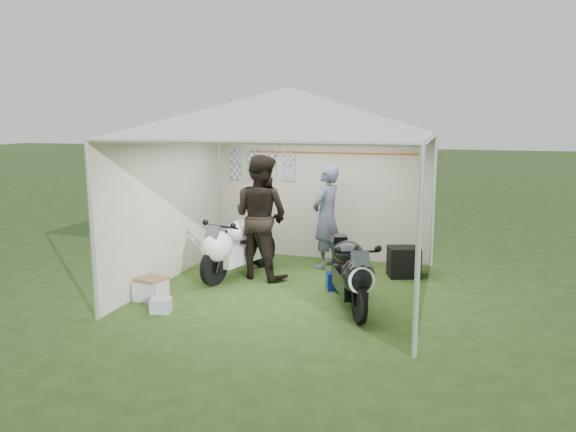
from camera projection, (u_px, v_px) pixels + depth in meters
name	position (u px, v px, depth m)	size (l,w,h in m)	color
ground	(290.00, 288.00, 8.56)	(80.00, 80.00, 0.00)	#284017
canopy_tent	(290.00, 117.00, 8.14)	(5.66, 5.66, 3.00)	silver
motorcycle_white	(236.00, 245.00, 9.12)	(0.76, 1.89, 0.95)	black
motorcycle_black	(350.00, 271.00, 7.58)	(0.95, 1.80, 0.93)	black
paddock_stand	(338.00, 281.00, 8.50)	(0.34, 0.22, 0.26)	#152CCC
person_dark_jacket	(261.00, 217.00, 9.00)	(0.97, 0.76, 2.00)	black
person_blue_jacket	(326.00, 216.00, 9.63)	(0.65, 0.43, 1.79)	slate
equipment_box	(404.00, 262.00, 9.16)	(0.49, 0.39, 0.49)	black
crate_0	(151.00, 291.00, 7.99)	(0.41, 0.32, 0.27)	silver
crate_1	(152.00, 288.00, 8.03)	(0.36, 0.36, 0.32)	brown
crate_2	(161.00, 305.00, 7.49)	(0.26, 0.22, 0.19)	#B5BBBE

